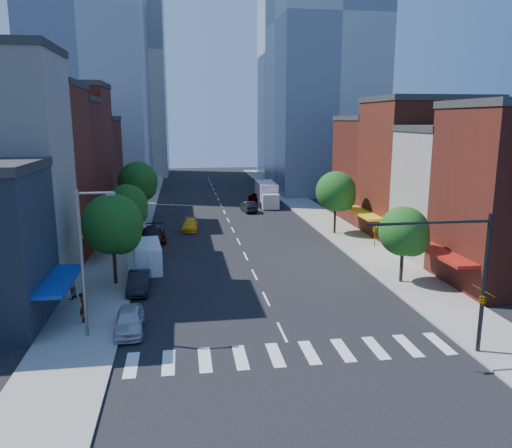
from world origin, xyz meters
The scene contains 32 objects.
ground centered at (0.00, 0.00, 0.00)m, with size 220.00×220.00×0.00m, color black.
sidewalk_left centered at (-12.50, 40.00, 0.07)m, with size 5.00×120.00×0.15m, color gray.
sidewalk_right centered at (12.50, 40.00, 0.07)m, with size 5.00×120.00×0.15m, color gray.
crosswalk centered at (0.00, -3.00, 0.01)m, with size 19.00×3.00×0.01m, color silver.
bldg_left_2 centered at (-21.00, 20.50, 8.00)m, with size 12.00×9.00×16.00m, color maroon.
bldg_left_3 centered at (-21.00, 29.00, 7.50)m, with size 12.00×8.00×15.00m, color #561E15.
bldg_left_4 centered at (-21.00, 37.50, 8.50)m, with size 12.00×9.00×17.00m, color maroon.
bldg_left_5 centered at (-21.00, 47.00, 6.50)m, with size 12.00×10.00×13.00m, color #561E15.
bldg_right_1 centered at (21.00, 15.00, 6.00)m, with size 12.00×8.00×12.00m, color silver.
bldg_right_2 centered at (21.00, 24.00, 7.50)m, with size 12.00×10.00×15.00m, color maroon.
bldg_right_3 centered at (21.00, 34.00, 6.50)m, with size 12.00×10.00×13.00m, color #561E15.
tower_ne centered at (20.00, 62.00, 30.00)m, with size 18.00×20.00×60.00m, color #9EA5AD.
tower_far_w centered at (-18.00, 95.00, 28.00)m, with size 18.00×18.00×56.00m, color #9EA5AD.
traffic_signal centered at (9.94, -4.50, 4.16)m, with size 7.24×2.24×8.00m.
streetlight centered at (-11.81, 1.00, 5.28)m, with size 2.25×0.25×9.00m.
tree_left_near centered at (-11.35, 10.92, 4.87)m, with size 4.80×4.80×7.30m.
tree_left_mid centered at (-11.35, 21.92, 4.53)m, with size 4.20×4.20×6.65m.
tree_left_far centered at (-11.35, 35.92, 5.20)m, with size 5.00×5.00×7.75m.
tree_right_near centered at (11.65, 7.92, 4.19)m, with size 4.00×4.00×6.20m.
tree_right_far centered at (11.65, 25.92, 4.86)m, with size 4.60×4.60×7.20m.
parked_car_front centered at (-9.50, 1.48, 0.75)m, with size 1.78×4.42×1.51m, color #BBBBC0.
parked_car_second centered at (-9.50, 9.16, 0.76)m, with size 1.61×4.62×1.52m, color black.
parked_car_third centered at (-9.21, 25.45, 0.75)m, with size 2.47×5.37×1.49m, color #999999.
parked_car_rear centered at (-9.31, 25.24, 0.82)m, with size 2.31×5.68×1.65m, color black.
cargo_van_near centered at (-9.52, 14.52, 0.93)m, with size 2.33×4.61×1.88m.
cargo_van_far centered at (-9.18, 15.01, 1.18)m, with size 2.81×5.80×2.38m.
taxi centered at (-5.15, 30.51, 0.66)m, with size 1.84×4.53×1.32m, color #FFB80D.
traffic_car_oncoming centered at (3.49, 41.73, 0.76)m, with size 1.61×4.63×1.53m, color black.
traffic_car_far centered at (5.91, 50.04, 0.81)m, with size 1.92×4.77×1.63m, color #999999.
box_truck centered at (7.01, 46.67, 1.68)m, with size 2.91×8.86×3.54m.
pedestrian_near centered at (-12.57, 3.26, 1.14)m, with size 0.72×0.47×1.98m, color #999999.
pedestrian_far centered at (-14.28, 7.75, 1.01)m, with size 0.83×0.65×1.71m, color #999999.
Camera 1 is at (-5.98, -28.76, 13.15)m, focal length 35.00 mm.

